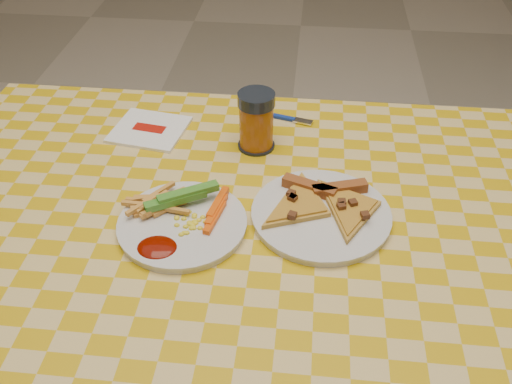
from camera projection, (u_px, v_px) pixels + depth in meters
table at (256, 256)px, 1.02m from camera, size 1.28×0.88×0.76m
plate_left at (182, 225)px, 0.96m from camera, size 0.23×0.23×0.01m
plate_right at (321, 216)px, 0.98m from camera, size 0.24×0.24×0.01m
fries_veggies at (179, 211)px, 0.96m from camera, size 0.19×0.18×0.04m
pizza_slices at (323, 204)px, 0.98m from camera, size 0.26×0.22×0.02m
drink_glass at (256, 121)px, 1.12m from camera, size 0.07×0.07×0.12m
napkin at (149, 130)px, 1.20m from camera, size 0.17×0.16×0.01m
fork at (284, 118)px, 1.23m from camera, size 0.13×0.05×0.01m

